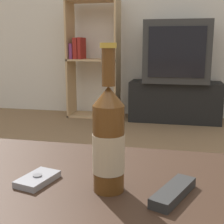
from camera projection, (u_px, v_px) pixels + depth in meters
The scene contains 7 objects.
coffee_table at pixel (55, 223), 0.67m from camera, with size 1.21×0.61×0.50m.
tv_stand at pixel (175, 101), 3.31m from camera, with size 0.95×0.36×0.42m.
television at pixel (177, 52), 3.20m from camera, with size 0.66×0.50×0.62m.
bookshelf at pixel (91, 58), 3.45m from camera, with size 0.56×0.30×1.27m.
beer_bottle at pixel (109, 140), 0.63m from camera, with size 0.07×0.07×0.30m.
cell_phone at pixel (38, 179), 0.68m from camera, with size 0.08×0.11×0.02m.
remote_control at pixel (173, 192), 0.62m from camera, with size 0.09×0.15×0.02m.
Camera 1 is at (0.25, -0.56, 0.79)m, focal length 50.00 mm.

